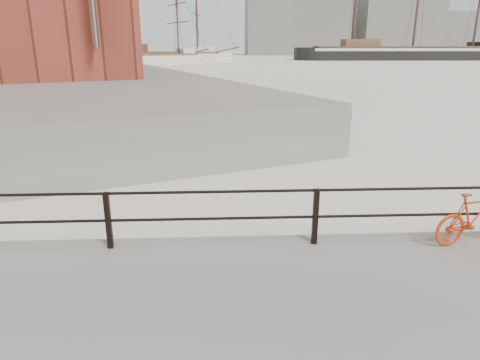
# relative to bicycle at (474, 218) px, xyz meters

# --- Properties ---
(far_quay) EXTENTS (78.44, 148.07, 1.80)m
(far_quay) POSITION_rel_bicycle_xyz_m (-39.23, 72.25, 0.08)
(far_quay) COLOR gray
(far_quay) RESTS_ON ground
(bicycle) EXTENTS (1.56, 0.62, 0.94)m
(bicycle) POSITION_rel_bicycle_xyz_m (0.00, 0.00, 0.00)
(bicycle) COLOR #BC330C
(bicycle) RESTS_ON promenade
(barque_black) EXTENTS (61.09, 21.35, 34.26)m
(barque_black) POSITION_rel_bicycle_xyz_m (39.76, 93.04, -0.82)
(barque_black) COLOR black
(barque_black) RESTS_ON ground
(schooner_mid) EXTENTS (30.16, 14.77, 21.00)m
(schooner_mid) POSITION_rel_bicycle_xyz_m (-15.23, 85.24, -0.82)
(schooner_mid) COLOR silver
(schooner_mid) RESTS_ON ground
(schooner_left) EXTENTS (23.54, 18.60, 16.59)m
(schooner_left) POSITION_rel_bicycle_xyz_m (-16.08, 74.10, -0.82)
(schooner_left) COLOR beige
(schooner_left) RESTS_ON ground
(workboat_far) EXTENTS (12.17, 4.81, 7.00)m
(workboat_far) POSITION_rel_bicycle_xyz_m (-26.53, 45.30, -0.82)
(workboat_far) COLOR black
(workboat_far) RESTS_ON ground
(apartment_brick) EXTENTS (27.87, 22.90, 21.20)m
(apartment_brick) POSITION_rel_bicycle_xyz_m (-54.20, 103.95, 11.58)
(apartment_brick) COLOR maroon
(apartment_brick) RESTS_ON far_quay
(industrial_west) EXTENTS (32.00, 18.00, 18.00)m
(industrial_west) POSITION_rel_bicycle_xyz_m (20.77, 140.25, 8.18)
(industrial_west) COLOR gray
(industrial_west) RESTS_ON ground
(industrial_mid) EXTENTS (26.00, 20.00, 24.00)m
(industrial_mid) POSITION_rel_bicycle_xyz_m (55.77, 145.25, 11.18)
(industrial_mid) COLOR gray
(industrial_mid) RESTS_ON ground
(industrial_east) EXTENTS (20.00, 16.00, 14.00)m
(industrial_east) POSITION_rel_bicycle_xyz_m (78.77, 150.25, 6.18)
(industrial_east) COLOR gray
(industrial_east) RESTS_ON ground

